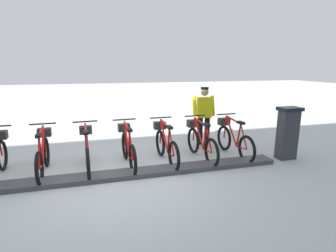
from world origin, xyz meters
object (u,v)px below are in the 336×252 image
at_px(bike_docked_1, 201,142).
at_px(bike_docked_5, 43,154).
at_px(bike_docked_0, 233,139).
at_px(bike_docked_4, 87,151).
at_px(bike_docked_2, 166,144).
at_px(payment_kiosk, 287,132).
at_px(bike_docked_3, 128,147).
at_px(worker_near_rack, 204,114).

distance_m(bike_docked_1, bike_docked_5, 3.55).
relative_size(bike_docked_1, bike_docked_5, 1.00).
xyz_separation_m(bike_docked_0, bike_docked_4, (0.00, 3.55, 0.00)).
xyz_separation_m(bike_docked_0, bike_docked_1, (0.00, 0.89, 0.00)).
bearing_deg(bike_docked_1, bike_docked_2, 90.00).
distance_m(payment_kiosk, bike_docked_4, 4.73).
relative_size(bike_docked_0, bike_docked_4, 1.00).
bearing_deg(bike_docked_1, payment_kiosk, -105.80).
bearing_deg(bike_docked_1, bike_docked_3, 90.00).
height_order(bike_docked_1, bike_docked_3, same).
relative_size(bike_docked_1, bike_docked_3, 1.00).
bearing_deg(payment_kiosk, bike_docked_2, 78.88).
distance_m(bike_docked_0, bike_docked_3, 2.66).
bearing_deg(bike_docked_4, worker_near_rack, -71.90).
xyz_separation_m(bike_docked_3, worker_near_rack, (1.04, -2.29, 0.48)).
height_order(payment_kiosk, bike_docked_1, payment_kiosk).
height_order(payment_kiosk, bike_docked_2, payment_kiosk).
bearing_deg(bike_docked_3, bike_docked_2, -90.00).
height_order(payment_kiosk, bike_docked_3, payment_kiosk).
height_order(bike_docked_0, bike_docked_4, same).
distance_m(payment_kiosk, bike_docked_5, 5.61).
xyz_separation_m(bike_docked_2, bike_docked_5, (0.00, 2.66, 0.00)).
bearing_deg(bike_docked_2, bike_docked_5, 90.00).
bearing_deg(bike_docked_2, bike_docked_3, 90.00).
bearing_deg(bike_docked_5, payment_kiosk, -95.86).
relative_size(bike_docked_0, bike_docked_2, 1.00).
distance_m(payment_kiosk, bike_docked_3, 3.85).
relative_size(payment_kiosk, bike_docked_0, 0.74).
relative_size(payment_kiosk, bike_docked_3, 0.74).
distance_m(bike_docked_0, bike_docked_1, 0.89).
height_order(payment_kiosk, worker_near_rack, worker_near_rack).
bearing_deg(bike_docked_5, bike_docked_0, -90.00).
height_order(bike_docked_1, bike_docked_5, same).
bearing_deg(bike_docked_4, payment_kiosk, -96.96).
bearing_deg(bike_docked_2, worker_near_rack, -53.48).
distance_m(payment_kiosk, worker_near_rack, 2.22).
bearing_deg(bike_docked_5, bike_docked_4, -90.00).
distance_m(bike_docked_2, bike_docked_4, 1.78).
xyz_separation_m(bike_docked_1, bike_docked_3, (0.00, 1.78, 0.00)).
distance_m(bike_docked_0, worker_near_rack, 1.20).
height_order(bike_docked_1, bike_docked_4, same).
relative_size(bike_docked_1, bike_docked_4, 1.00).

